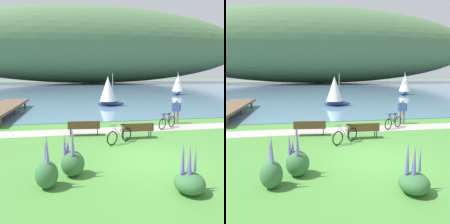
{
  "view_description": "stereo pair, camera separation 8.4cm",
  "coord_description": "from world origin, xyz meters",
  "views": [
    {
      "loc": [
        -3.07,
        -8.55,
        3.57
      ],
      "look_at": [
        -0.65,
        5.82,
        1.0
      ],
      "focal_mm": 36.24,
      "sensor_mm": 36.0,
      "label": 1
    },
    {
      "loc": [
        -2.99,
        -8.56,
        3.57
      ],
      "look_at": [
        -0.65,
        5.82,
        1.0
      ],
      "focal_mm": 36.24,
      "sensor_mm": 36.0,
      "label": 2
    }
  ],
  "objects": [
    {
      "name": "ground_plane",
      "position": [
        0.0,
        0.0,
        0.0
      ],
      "size": [
        200.0,
        200.0,
        0.0
      ],
      "primitive_type": "plane",
      "color": "#478438"
    },
    {
      "name": "bay_water",
      "position": [
        0.0,
        47.32,
        0.02
      ],
      "size": [
        180.0,
        80.0,
        0.04
      ],
      "primitive_type": "cube",
      "color": "#5B7F9E",
      "rests_on": "ground"
    },
    {
      "name": "distant_hillside",
      "position": [
        3.18,
        67.21,
        11.97
      ],
      "size": [
        107.51,
        28.0,
        23.85
      ],
      "primitive_type": "ellipsoid",
      "color": "#4C7047",
      "rests_on": "bay_water"
    },
    {
      "name": "shoreline_path",
      "position": [
        0.0,
        4.91,
        0.01
      ],
      "size": [
        60.0,
        1.5,
        0.01
      ],
      "primitive_type": "cube",
      "color": "#A39E93",
      "rests_on": "ground"
    },
    {
      "name": "park_bench_near_camera",
      "position": [
        0.23,
        2.96,
        0.52
      ],
      "size": [
        1.81,
        0.51,
        0.88
      ],
      "color": "brown",
      "rests_on": "ground"
    },
    {
      "name": "park_bench_further_along",
      "position": [
        -2.57,
        3.98,
        0.52
      ],
      "size": [
        1.83,
        0.63,
        0.88
      ],
      "color": "brown",
      "rests_on": "ground"
    },
    {
      "name": "bicycle_leaning_near_bench",
      "position": [
        2.8,
        4.87,
        0.4
      ],
      "size": [
        1.53,
        1.0,
        1.01
      ],
      "color": "black",
      "rests_on": "ground"
    },
    {
      "name": "bicycle_beside_path",
      "position": [
        -0.85,
        2.35,
        0.4
      ],
      "size": [
        1.5,
        1.04,
        1.01
      ],
      "color": "black",
      "rests_on": "ground"
    },
    {
      "name": "person_at_shoreline",
      "position": [
        3.95,
        6.08,
        0.98
      ],
      "size": [
        0.58,
        0.34,
        1.71
      ],
      "color": "#72604C",
      "rests_on": "ground"
    },
    {
      "name": "echium_bush_closest_to_camera",
      "position": [
        -3.19,
        -1.01,
        0.5
      ],
      "size": [
        0.82,
        0.82,
        1.75
      ],
      "color": "#386B3D",
      "rests_on": "ground"
    },
    {
      "name": "echium_bush_beside_closest",
      "position": [
        -3.98,
        -1.74,
        0.48
      ],
      "size": [
        0.7,
        0.7,
        1.76
      ],
      "color": "#386B3D",
      "rests_on": "ground"
    },
    {
      "name": "echium_bush_mid_cluster",
      "position": [
        0.24,
        -2.75,
        0.38
      ],
      "size": [
        0.92,
        0.92,
        1.57
      ],
      "color": "#386B3D",
      "rests_on": "ground"
    },
    {
      "name": "sailboat_nearest_to_shore",
      "position": [
        13.28,
        25.36,
        1.7
      ],
      "size": [
        2.59,
        2.96,
        3.53
      ],
      "color": "navy",
      "rests_on": "bay_water"
    },
    {
      "name": "sailboat_mid_bay",
      "position": [
        0.5,
        15.04,
        1.63
      ],
      "size": [
        2.99,
        2.02,
        3.39
      ],
      "color": "navy",
      "rests_on": "bay_water"
    },
    {
      "name": "pier_dock",
      "position": [
        -9.0,
        11.32,
        0.69
      ],
      "size": [
        2.4,
        10.0,
        0.8
      ],
      "color": "brown",
      "rests_on": "ground"
    }
  ]
}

